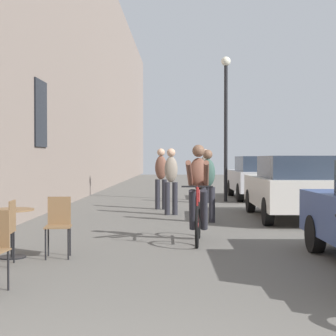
{
  "coord_description": "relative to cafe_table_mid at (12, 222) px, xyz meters",
  "views": [
    {
      "loc": [
        0.37,
        -2.8,
        1.47
      ],
      "look_at": [
        -0.01,
        13.71,
        1.16
      ],
      "focal_mm": 56.39,
      "sensor_mm": 36.0,
      "label": 1
    }
  ],
  "objects": [
    {
      "name": "street_lamp",
      "position": [
        4.02,
        10.19,
        2.59
      ],
      "size": [
        0.32,
        0.32,
        4.9
      ],
      "color": "black",
      "rests_on": "ground_plane"
    },
    {
      "name": "cafe_chair_mid_toward_street",
      "position": [
        0.67,
        0.08,
        -0.0
      ],
      "size": [
        0.42,
        0.42,
        0.89
      ],
      "color": "black",
      "rests_on": "ground_plane"
    },
    {
      "name": "pedestrian_far",
      "position": [
        1.93,
        7.38,
        0.46
      ],
      "size": [
        0.36,
        0.27,
        1.75
      ],
      "color": "#26262D",
      "rests_on": "ground_plane"
    },
    {
      "name": "cyclist_on_bicycle",
      "position": [
        2.8,
        1.6,
        0.29
      ],
      "size": [
        0.52,
        1.76,
        1.74
      ],
      "color": "black",
      "rests_on": "ground_plane"
    },
    {
      "name": "pedestrian_mid",
      "position": [
        2.25,
        5.91,
        0.45
      ],
      "size": [
        0.36,
        0.26,
        1.72
      ],
      "color": "#26262D",
      "rests_on": "ground_plane"
    },
    {
      "name": "pedestrian_near",
      "position": [
        3.11,
        4.32,
        0.42
      ],
      "size": [
        0.35,
        0.25,
        1.66
      ],
      "color": "#26262D",
      "rests_on": "ground_plane"
    },
    {
      "name": "cafe_chair_mid_toward_wall",
      "position": [
        0.08,
        -0.55,
        -0.0
      ],
      "size": [
        0.41,
        0.41,
        0.89
      ],
      "color": "black",
      "rests_on": "ground_plane"
    },
    {
      "name": "pedestrian_furthest",
      "position": [
        3.31,
        9.57,
        0.48
      ],
      "size": [
        0.35,
        0.26,
        1.77
      ],
      "color": "#26262D",
      "rests_on": "ground_plane"
    },
    {
      "name": "parked_car_third",
      "position": [
        5.29,
        11.32,
        0.27
      ],
      "size": [
        1.87,
        4.34,
        1.53
      ],
      "color": "#B7B7BC",
      "rests_on": "ground_plane"
    },
    {
      "name": "parked_car_second",
      "position": [
        5.2,
        5.09,
        0.27
      ],
      "size": [
        1.81,
        4.28,
        1.52
      ],
      "color": "beige",
      "rests_on": "ground_plane"
    },
    {
      "name": "building_facade_left",
      "position": [
        -1.34,
        9.1,
        4.78
      ],
      "size": [
        0.54,
        68.0,
        10.6
      ],
      "color": "gray",
      "rests_on": "ground_plane"
    },
    {
      "name": "cafe_table_mid",
      "position": [
        0.0,
        0.0,
        0.0
      ],
      "size": [
        0.64,
        0.64,
        0.72
      ],
      "color": "black",
      "rests_on": "ground_plane"
    }
  ]
}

